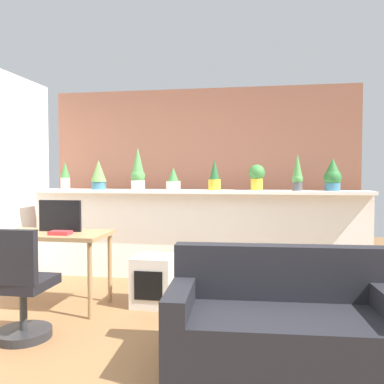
# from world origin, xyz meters

# --- Properties ---
(ground_plane) EXTENTS (12.00, 12.00, 0.00)m
(ground_plane) POSITION_xyz_m (0.00, 0.00, 0.00)
(ground_plane) COLOR brown
(divider_wall) EXTENTS (4.20, 0.16, 1.09)m
(divider_wall) POSITION_xyz_m (0.00, 2.00, 0.55)
(divider_wall) COLOR white
(divider_wall) RESTS_ON ground
(plant_shelf) EXTENTS (4.20, 0.37, 0.04)m
(plant_shelf) POSITION_xyz_m (0.00, 1.96, 1.11)
(plant_shelf) COLOR white
(plant_shelf) RESTS_ON divider_wall
(brick_wall_behind) EXTENTS (4.20, 0.10, 2.50)m
(brick_wall_behind) POSITION_xyz_m (0.00, 2.60, 1.25)
(brick_wall_behind) COLOR #935B47
(brick_wall_behind) RESTS_ON ground
(potted_plant_0) EXTENTS (0.12, 0.12, 0.35)m
(potted_plant_0) POSITION_xyz_m (-1.72, 1.99, 1.31)
(potted_plant_0) COLOR silver
(potted_plant_0) RESTS_ON plant_shelf
(potted_plant_1) EXTENTS (0.20, 0.20, 0.38)m
(potted_plant_1) POSITION_xyz_m (-1.23, 1.92, 1.33)
(potted_plant_1) COLOR #386B84
(potted_plant_1) RESTS_ON plant_shelf
(potted_plant_2) EXTENTS (0.18, 0.18, 0.53)m
(potted_plant_2) POSITION_xyz_m (-0.72, 1.97, 1.37)
(potted_plant_2) COLOR silver
(potted_plant_2) RESTS_ON plant_shelf
(potted_plant_3) EXTENTS (0.18, 0.18, 0.28)m
(potted_plant_3) POSITION_xyz_m (-0.26, 1.95, 1.25)
(potted_plant_3) COLOR silver
(potted_plant_3) RESTS_ON plant_shelf
(potted_plant_4) EXTENTS (0.15, 0.15, 0.37)m
(potted_plant_4) POSITION_xyz_m (0.26, 1.92, 1.30)
(potted_plant_4) COLOR gold
(potted_plant_4) RESTS_ON plant_shelf
(potted_plant_5) EXTENTS (0.19, 0.19, 0.31)m
(potted_plant_5) POSITION_xyz_m (0.76, 1.99, 1.31)
(potted_plant_5) COLOR gold
(potted_plant_5) RESTS_ON plant_shelf
(potted_plant_6) EXTENTS (0.13, 0.13, 0.44)m
(potted_plant_6) POSITION_xyz_m (1.24, 1.92, 1.34)
(potted_plant_6) COLOR #4C4C51
(potted_plant_6) RESTS_ON plant_shelf
(potted_plant_7) EXTENTS (0.20, 0.20, 0.39)m
(potted_plant_7) POSITION_xyz_m (1.65, 2.00, 1.31)
(potted_plant_7) COLOR #386B84
(potted_plant_7) RESTS_ON plant_shelf
(desk) EXTENTS (1.10, 0.60, 0.75)m
(desk) POSITION_xyz_m (-1.23, 0.72, 0.67)
(desk) COLOR #99754C
(desk) RESTS_ON ground
(tv_monitor) EXTENTS (0.44, 0.04, 0.32)m
(tv_monitor) POSITION_xyz_m (-1.18, 0.80, 0.91)
(tv_monitor) COLOR black
(tv_monitor) RESTS_ON desk
(office_chair) EXTENTS (0.45, 0.45, 0.91)m
(office_chair) POSITION_xyz_m (-1.08, -0.08, 0.39)
(office_chair) COLOR #262628
(office_chair) RESTS_ON ground
(side_cube_shelf) EXTENTS (0.40, 0.41, 0.50)m
(side_cube_shelf) POSITION_xyz_m (-0.25, 0.95, 0.25)
(side_cube_shelf) COLOR silver
(side_cube_shelf) RESTS_ON ground
(book_on_desk) EXTENTS (0.20, 0.13, 0.04)m
(book_on_desk) POSITION_xyz_m (-1.07, 0.59, 0.77)
(book_on_desk) COLOR #B22D33
(book_on_desk) RESTS_ON desk
(couch) EXTENTS (1.60, 0.84, 0.80)m
(couch) POSITION_xyz_m (0.96, -0.19, 0.28)
(couch) COLOR black
(couch) RESTS_ON ground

